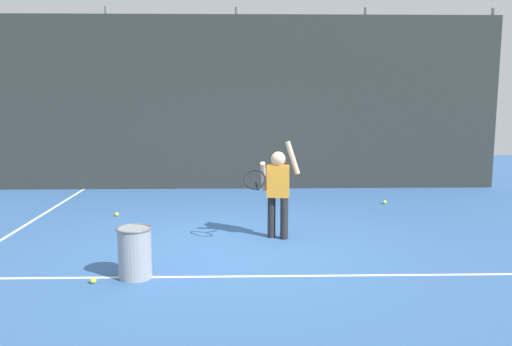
{
  "coord_description": "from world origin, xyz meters",
  "views": [
    {
      "loc": [
        0.1,
        -6.86,
        2.01
      ],
      "look_at": [
        0.29,
        0.79,
        0.85
      ],
      "focal_mm": 37.82,
      "sensor_mm": 36.0,
      "label": 1
    }
  ],
  "objects_px": {
    "tennis_ball_1": "(93,280)",
    "tennis_player": "(277,187)",
    "tennis_ball_2": "(117,214)",
    "ball_hopper": "(135,252)",
    "tennis_ball_0": "(385,202)"
  },
  "relations": [
    {
      "from": "tennis_ball_1",
      "to": "tennis_player",
      "type": "bearing_deg",
      "value": 39.97
    },
    {
      "from": "tennis_ball_1",
      "to": "tennis_ball_2",
      "type": "bearing_deg",
      "value": 98.55
    },
    {
      "from": "tennis_player",
      "to": "ball_hopper",
      "type": "distance_m",
      "value": 2.3
    },
    {
      "from": "tennis_player",
      "to": "tennis_ball_2",
      "type": "bearing_deg",
      "value": 159.05
    },
    {
      "from": "tennis_ball_0",
      "to": "tennis_ball_2",
      "type": "xyz_separation_m",
      "value": [
        -4.62,
        -0.85,
        0.0
      ]
    },
    {
      "from": "tennis_ball_1",
      "to": "tennis_ball_0",
      "type": "bearing_deg",
      "value": 43.75
    },
    {
      "from": "tennis_ball_0",
      "to": "tennis_ball_1",
      "type": "height_order",
      "value": "same"
    },
    {
      "from": "tennis_player",
      "to": "tennis_ball_2",
      "type": "relative_size",
      "value": 20.46
    },
    {
      "from": "tennis_player",
      "to": "tennis_ball_1",
      "type": "relative_size",
      "value": 20.46
    },
    {
      "from": "tennis_player",
      "to": "ball_hopper",
      "type": "relative_size",
      "value": 2.4
    },
    {
      "from": "tennis_ball_1",
      "to": "tennis_ball_2",
      "type": "distance_m",
      "value": 3.15
    },
    {
      "from": "ball_hopper",
      "to": "tennis_ball_1",
      "type": "bearing_deg",
      "value": -157.92
    },
    {
      "from": "tennis_ball_1",
      "to": "tennis_ball_2",
      "type": "xyz_separation_m",
      "value": [
        -0.47,
        3.12,
        0.0
      ]
    },
    {
      "from": "tennis_player",
      "to": "ball_hopper",
      "type": "xyz_separation_m",
      "value": [
        -1.64,
        -1.55,
        -0.44
      ]
    },
    {
      "from": "ball_hopper",
      "to": "tennis_ball_1",
      "type": "height_order",
      "value": "ball_hopper"
    }
  ]
}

